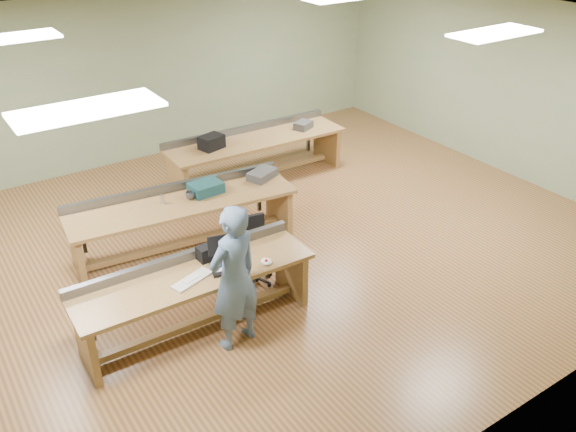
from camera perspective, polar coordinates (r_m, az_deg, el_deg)
The scene contains 22 objects.
floor at distance 8.71m, azimuth -2.62°, elevation -2.94°, with size 10.00×10.00×0.00m, color olive.
ceiling at distance 7.57m, azimuth -3.15°, elevation 16.71°, with size 10.00×10.00×0.00m, color silver.
wall_back at distance 11.45m, azimuth -13.61°, elevation 12.48°, with size 10.00×0.04×3.00m, color gray.
wall_front at distance 5.44m, azimuth 19.91°, elevation -7.89°, with size 10.00×0.04×3.00m, color gray.
wall_right at distance 11.28m, azimuth 19.82°, elevation 11.34°, with size 0.04×8.00×3.00m, color gray.
fluor_panels at distance 7.57m, azimuth -3.14°, elevation 16.48°, with size 6.20×3.50×0.03m.
workbench_front at distance 7.02m, azimuth -8.72°, elevation -6.65°, with size 2.77×0.80×0.86m.
workbench_mid at distance 8.56m, azimuth -9.83°, elevation 0.35°, with size 3.22×1.19×0.86m.
workbench_back at distance 10.52m, azimuth -3.05°, elevation 6.35°, with size 3.17×0.93×0.86m.
person at distance 6.57m, azimuth -5.08°, elevation -5.81°, with size 0.64×0.42×1.74m, color slate.
laptop_base at distance 6.92m, azimuth -5.87°, elevation -4.88°, with size 0.32×0.26×0.04m, color black.
laptop_screen at distance 6.90m, azimuth -6.22°, elevation -2.69°, with size 0.32×0.02×0.25m, color black.
keyboard at distance 6.78m, azimuth -8.97°, elevation -5.93°, with size 0.49×0.16×0.03m, color beige.
trackball_mouse at distance 6.98m, azimuth -2.04°, elevation -4.28°, with size 0.12×0.14×0.06m, color white.
camera_bag at distance 7.09m, azimuth -7.45°, elevation -3.39°, with size 0.26×0.16×0.17m, color black.
task_chair at distance 7.89m, azimuth -3.13°, elevation -3.97°, with size 0.55×0.55×0.87m.
parts_bin_teal at distance 8.60m, azimuth -7.70°, elevation 2.64°, with size 0.44×0.33×0.15m, color #143B42.
parts_bin_grey at distance 8.96m, azimuth -2.43°, elevation 3.92°, with size 0.43×0.28×0.12m, color #39393B.
mug at distance 8.47m, azimuth -9.13°, elevation 1.92°, with size 0.13×0.13×0.11m, color #39393B.
drinks_can at distance 8.41m, azimuth -11.72°, elevation 1.53°, with size 0.07×0.07×0.13m, color #B5B5B9.
storage_box_back at distance 10.05m, azimuth -7.18°, elevation 6.88°, with size 0.38×0.27×0.22m, color black.
tray_back at distance 10.83m, azimuth 1.45°, elevation 8.50°, with size 0.32×0.23×0.13m, color #39393B.
Camera 1 is at (-3.79, -6.35, 4.61)m, focal length 38.00 mm.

